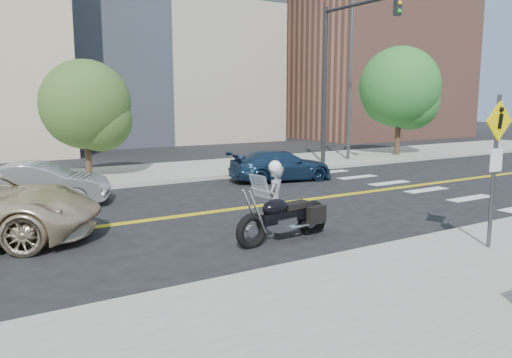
{
  "coord_description": "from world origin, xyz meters",
  "views": [
    {
      "loc": [
        -4.78,
        -12.05,
        3.05
      ],
      "look_at": [
        1.32,
        -2.13,
        1.2
      ],
      "focal_mm": 35.0,
      "sensor_mm": 36.0,
      "label": 1
    }
  ],
  "objects": [
    {
      "name": "parked_car_blue",
      "position": [
        5.9,
        3.5,
        0.58
      ],
      "size": [
        4.21,
        2.25,
        1.16
      ],
      "primitive_type": "imported",
      "rotation": [
        0.0,
        0.0,
        1.41
      ],
      "color": "navy",
      "rests_on": "ground"
    },
    {
      "name": "pedestrian_sign",
      "position": [
        4.2,
        -6.31,
        1.96
      ],
      "size": [
        0.78,
        0.08,
        3.0
      ],
      "color": "#4C4C51",
      "rests_on": "sidewalk_near"
    },
    {
      "name": "traffic_light",
      "position": [
        10.0,
        5.08,
        4.67
      ],
      "size": [
        0.28,
        4.5,
        7.0
      ],
      "color": "black",
      "rests_on": "sidewalk_far"
    },
    {
      "name": "lamp_post",
      "position": [
        12.0,
        6.5,
        4.15
      ],
      "size": [
        0.16,
        0.16,
        8.0
      ],
      "primitive_type": "cylinder",
      "color": "#4C4C51",
      "rests_on": "sidewalk_far"
    },
    {
      "name": "ground_plane",
      "position": [
        0.0,
        0.0,
        0.0
      ],
      "size": [
        120.0,
        120.0,
        0.0
      ],
      "primitive_type": "plane",
      "color": "black",
      "rests_on": "ground"
    },
    {
      "name": "motorcycle",
      "position": [
        1.33,
        -3.31,
        0.76
      ],
      "size": [
        2.57,
        1.07,
        1.52
      ],
      "primitive_type": null,
      "rotation": [
        0.0,
        0.0,
        0.13
      ],
      "color": "black",
      "rests_on": "ground"
    },
    {
      "name": "parked_car_silver",
      "position": [
        -2.62,
        3.45,
        0.63
      ],
      "size": [
        4.03,
        2.69,
        1.26
      ],
      "primitive_type": "imported",
      "rotation": [
        0.0,
        0.0,
        1.18
      ],
      "color": "#919598",
      "rests_on": "ground"
    },
    {
      "name": "motorcyclist",
      "position": [
        1.31,
        -2.95,
        0.86
      ],
      "size": [
        0.71,
        0.67,
        1.73
      ],
      "rotation": [
        0.0,
        0.0,
        3.82
      ],
      "color": "#A8A8AD",
      "rests_on": "ground"
    },
    {
      "name": "sidewalk_near",
      "position": [
        0.0,
        -7.5,
        0.07
      ],
      "size": [
        60.0,
        5.0,
        0.15
      ],
      "primitive_type": "cube",
      "color": "#9E9B91",
      "rests_on": "ground_plane"
    },
    {
      "name": "building_right",
      "position": [
        26.0,
        20.0,
        6.0
      ],
      "size": [
        14.0,
        12.0,
        12.0
      ],
      "primitive_type": "cube",
      "color": "#8C5947",
      "rests_on": "ground_plane"
    },
    {
      "name": "building_mid",
      "position": [
        8.0,
        26.0,
        10.0
      ],
      "size": [
        18.0,
        14.0,
        20.0
      ],
      "primitive_type": "cube",
      "color": "#A39984",
      "rests_on": "ground_plane"
    },
    {
      "name": "tree_far_b",
      "position": [
        15.65,
        6.7,
        3.72
      ],
      "size": [
        4.22,
        4.22,
        5.84
      ],
      "rotation": [
        0.0,
        0.0,
        0.07
      ],
      "color": "#382619",
      "rests_on": "ground"
    },
    {
      "name": "sidewalk_far",
      "position": [
        0.0,
        7.5,
        0.07
      ],
      "size": [
        60.0,
        5.0,
        0.15
      ],
      "primitive_type": "cube",
      "color": "#9E9B91",
      "rests_on": "ground_plane"
    },
    {
      "name": "tree_far_a",
      "position": [
        -0.36,
        7.29,
        2.88
      ],
      "size": [
        3.33,
        3.33,
        4.55
      ],
      "rotation": [
        0.0,
        0.0,
        0.32
      ],
      "color": "#382619",
      "rests_on": "ground"
    }
  ]
}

